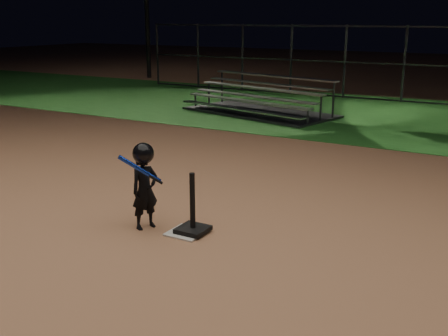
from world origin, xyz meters
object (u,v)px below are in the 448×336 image
(bleacher_left, at_px, (259,106))
(home_plate, at_px, (187,233))
(child_batter, at_px, (144,183))
(batting_tee, at_px, (193,221))

(bleacher_left, bearing_deg, home_plate, -56.20)
(child_batter, bearing_deg, home_plate, -58.77)
(batting_tee, height_order, child_batter, child_batter)
(child_batter, relative_size, bleacher_left, 0.25)
(batting_tee, distance_m, bleacher_left, 9.21)
(home_plate, relative_size, bleacher_left, 0.09)
(home_plate, bearing_deg, child_batter, -171.01)
(child_batter, height_order, bleacher_left, child_batter)
(batting_tee, bearing_deg, child_batter, -167.98)
(batting_tee, relative_size, bleacher_left, 0.17)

